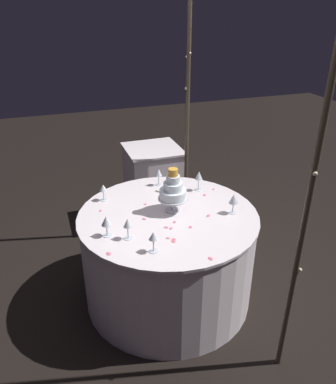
# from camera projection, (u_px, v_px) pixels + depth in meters

# --- Properties ---
(ground_plane) EXTENTS (12.00, 12.00, 0.00)m
(ground_plane) POSITION_uv_depth(u_px,v_px,m) (168.00, 294.00, 3.12)
(ground_plane) COLOR black
(decorative_arch) EXTENTS (1.78, 0.06, 2.49)m
(decorative_arch) POSITION_uv_depth(u_px,v_px,m) (236.00, 100.00, 2.56)
(decorative_arch) COLOR #473D2D
(decorative_arch) RESTS_ON ground
(main_table) EXTENTS (1.33, 1.33, 0.76)m
(main_table) POSITION_uv_depth(u_px,v_px,m) (168.00, 256.00, 2.95)
(main_table) COLOR white
(main_table) RESTS_ON ground
(side_table) EXTENTS (0.56, 0.56, 0.82)m
(side_table) POSITION_uv_depth(u_px,v_px,m) (153.00, 184.00, 4.05)
(side_table) COLOR white
(side_table) RESTS_ON ground
(tiered_cake) EXTENTS (0.22, 0.22, 0.34)m
(tiered_cake) POSITION_uv_depth(u_px,v_px,m) (173.00, 190.00, 2.75)
(tiered_cake) COLOR silver
(tiered_cake) RESTS_ON main_table
(wine_glass_0) EXTENTS (0.06, 0.06, 0.14)m
(wine_glass_0) POSITION_uv_depth(u_px,v_px,m) (153.00, 237.00, 2.32)
(wine_glass_0) COLOR silver
(wine_glass_0) RESTS_ON main_table
(wine_glass_1) EXTENTS (0.07, 0.07, 0.15)m
(wine_glass_1) POSITION_uv_depth(u_px,v_px,m) (234.00, 199.00, 2.75)
(wine_glass_1) COLOR silver
(wine_glass_1) RESTS_ON main_table
(wine_glass_2) EXTENTS (0.06, 0.06, 0.15)m
(wine_glass_2) POSITION_uv_depth(u_px,v_px,m) (159.00, 173.00, 3.17)
(wine_glass_2) COLOR silver
(wine_glass_2) RESTS_ON main_table
(wine_glass_3) EXTENTS (0.07, 0.07, 0.15)m
(wine_glass_3) POSITION_uv_depth(u_px,v_px,m) (106.00, 222.00, 2.47)
(wine_glass_3) COLOR silver
(wine_glass_3) RESTS_ON main_table
(wine_glass_4) EXTENTS (0.06, 0.06, 0.17)m
(wine_glass_4) POSITION_uv_depth(u_px,v_px,m) (199.00, 176.00, 3.08)
(wine_glass_4) COLOR silver
(wine_glass_4) RESTS_ON main_table
(wine_glass_5) EXTENTS (0.06, 0.06, 0.15)m
(wine_glass_5) POSITION_uv_depth(u_px,v_px,m) (128.00, 224.00, 2.44)
(wine_glass_5) COLOR silver
(wine_glass_5) RESTS_ON main_table
(wine_glass_6) EXTENTS (0.06, 0.06, 0.13)m
(wine_glass_6) POSITION_uv_depth(u_px,v_px,m) (103.00, 189.00, 2.93)
(wine_glass_6) COLOR silver
(wine_glass_6) RESTS_ON main_table
(cake_knife) EXTENTS (0.26, 0.18, 0.01)m
(cake_knife) POSITION_uv_depth(u_px,v_px,m) (169.00, 195.00, 3.05)
(cake_knife) COLOR silver
(cake_knife) RESTS_ON main_table
(rose_petal_0) EXTENTS (0.03, 0.03, 0.00)m
(rose_petal_0) POSITION_uv_depth(u_px,v_px,m) (178.00, 193.00, 3.08)
(rose_petal_0) COLOR #EA6B84
(rose_petal_0) RESTS_ON main_table
(rose_petal_1) EXTENTS (0.04, 0.03, 0.00)m
(rose_petal_1) POSITION_uv_depth(u_px,v_px,m) (190.00, 227.00, 2.62)
(rose_petal_1) COLOR #EA6B84
(rose_petal_1) RESTS_ON main_table
(rose_petal_2) EXTENTS (0.03, 0.03, 0.00)m
(rose_petal_2) POSITION_uv_depth(u_px,v_px,m) (170.00, 179.00, 3.32)
(rose_petal_2) COLOR #EA6B84
(rose_petal_2) RESTS_ON main_table
(rose_petal_3) EXTENTS (0.04, 0.04, 0.00)m
(rose_petal_3) POSITION_uv_depth(u_px,v_px,m) (204.00, 195.00, 3.05)
(rose_petal_3) COLOR #EA6B84
(rose_petal_3) RESTS_ON main_table
(rose_petal_4) EXTENTS (0.04, 0.03, 0.00)m
(rose_petal_4) POSITION_uv_depth(u_px,v_px,m) (175.00, 222.00, 2.68)
(rose_petal_4) COLOR #EA6B84
(rose_petal_4) RESTS_ON main_table
(rose_petal_5) EXTENTS (0.04, 0.03, 0.00)m
(rose_petal_5) POSITION_uv_depth(u_px,v_px,m) (211.00, 258.00, 2.30)
(rose_petal_5) COLOR #EA6B84
(rose_petal_5) RESTS_ON main_table
(rose_petal_6) EXTENTS (0.05, 0.04, 0.00)m
(rose_petal_6) POSITION_uv_depth(u_px,v_px,m) (174.00, 240.00, 2.48)
(rose_petal_6) COLOR #EA6B84
(rose_petal_6) RESTS_ON main_table
(rose_petal_7) EXTENTS (0.04, 0.04, 0.00)m
(rose_petal_7) POSITION_uv_depth(u_px,v_px,m) (174.00, 242.00, 2.46)
(rose_petal_7) COLOR #EA6B84
(rose_petal_7) RESTS_ON main_table
(rose_petal_8) EXTENTS (0.03, 0.03, 0.00)m
(rose_petal_8) POSITION_uv_depth(u_px,v_px,m) (214.00, 189.00, 3.14)
(rose_petal_8) COLOR #EA6B84
(rose_petal_8) RESTS_ON main_table
(rose_petal_9) EXTENTS (0.03, 0.02, 0.00)m
(rose_petal_9) POSITION_uv_depth(u_px,v_px,m) (100.00, 211.00, 2.82)
(rose_petal_9) COLOR #EA6B84
(rose_petal_9) RESTS_ON main_table
(rose_petal_10) EXTENTS (0.04, 0.04, 0.00)m
(rose_petal_10) POSITION_uv_depth(u_px,v_px,m) (208.00, 216.00, 2.75)
(rose_petal_10) COLOR #EA6B84
(rose_petal_10) RESTS_ON main_table
(rose_petal_11) EXTENTS (0.03, 0.03, 0.00)m
(rose_petal_11) POSITION_uv_depth(u_px,v_px,m) (177.00, 198.00, 3.00)
(rose_petal_11) COLOR #EA6B84
(rose_petal_11) RESTS_ON main_table
(rose_petal_12) EXTENTS (0.04, 0.04, 0.00)m
(rose_petal_12) POSITION_uv_depth(u_px,v_px,m) (144.00, 219.00, 2.71)
(rose_petal_12) COLOR #EA6B84
(rose_petal_12) RESTS_ON main_table
(rose_petal_13) EXTENTS (0.03, 0.03, 0.00)m
(rose_petal_13) POSITION_uv_depth(u_px,v_px,m) (168.00, 238.00, 2.49)
(rose_petal_13) COLOR #EA6B84
(rose_petal_13) RESTS_ON main_table
(rose_petal_14) EXTENTS (0.03, 0.03, 0.00)m
(rose_petal_14) POSITION_uv_depth(u_px,v_px,m) (181.00, 198.00, 3.00)
(rose_petal_14) COLOR #EA6B84
(rose_petal_14) RESTS_ON main_table
(rose_petal_15) EXTENTS (0.03, 0.04, 0.00)m
(rose_petal_15) POSITION_uv_depth(u_px,v_px,m) (171.00, 228.00, 2.60)
(rose_petal_15) COLOR #EA6B84
(rose_petal_15) RESTS_ON main_table
(rose_petal_16) EXTENTS (0.04, 0.04, 0.00)m
(rose_petal_16) POSITION_uv_depth(u_px,v_px,m) (109.00, 254.00, 2.34)
(rose_petal_16) COLOR #EA6B84
(rose_petal_16) RESTS_ON main_table
(rose_petal_17) EXTENTS (0.03, 0.03, 0.00)m
(rose_petal_17) POSITION_uv_depth(u_px,v_px,m) (145.00, 204.00, 2.91)
(rose_petal_17) COLOR #EA6B84
(rose_petal_17) RESTS_ON main_table
(rose_petal_18) EXTENTS (0.04, 0.03, 0.00)m
(rose_petal_18) POSITION_uv_depth(u_px,v_px,m) (171.00, 192.00, 3.10)
(rose_petal_18) COLOR #EA6B84
(rose_petal_18) RESTS_ON main_table
(rose_petal_19) EXTENTS (0.04, 0.04, 0.00)m
(rose_petal_19) POSITION_uv_depth(u_px,v_px,m) (166.00, 227.00, 2.61)
(rose_petal_19) COLOR #EA6B84
(rose_petal_19) RESTS_ON main_table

